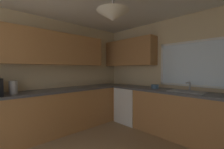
% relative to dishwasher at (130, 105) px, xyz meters
% --- Properties ---
extents(room_shell, '(4.02, 3.93, 2.55)m').
position_rel_dishwasher_xyz_m(room_shell, '(0.59, -1.11, 1.28)').
color(room_shell, beige).
rests_on(room_shell, ground_plane).
extents(counter_run_left, '(0.65, 3.54, 0.92)m').
position_rel_dishwasher_xyz_m(counter_run_left, '(-0.66, -1.56, 0.02)').
color(counter_run_left, '#AD7542').
rests_on(counter_run_left, ground_plane).
extents(counter_run_back, '(3.11, 0.65, 0.92)m').
position_rel_dishwasher_xyz_m(counter_run_back, '(1.19, 0.03, 0.02)').
color(counter_run_back, '#AD7542').
rests_on(counter_run_back, ground_plane).
extents(dishwasher, '(0.60, 0.60, 0.87)m').
position_rel_dishwasher_xyz_m(dishwasher, '(0.00, 0.00, 0.00)').
color(dishwasher, white).
rests_on(dishwasher, ground_plane).
extents(kettle, '(0.13, 0.13, 0.23)m').
position_rel_dishwasher_xyz_m(kettle, '(-0.64, -2.43, 0.60)').
color(kettle, '#B7B7BC').
rests_on(kettle, counter_run_left).
extents(sink_assembly, '(0.62, 0.40, 0.19)m').
position_rel_dishwasher_xyz_m(sink_assembly, '(1.36, 0.04, 0.49)').
color(sink_assembly, '#9EA0A5').
rests_on(sink_assembly, counter_run_back).
extents(bowl, '(0.16, 0.16, 0.09)m').
position_rel_dishwasher_xyz_m(bowl, '(0.68, 0.03, 0.53)').
color(bowl, '#4C7099').
rests_on(bowl, counter_run_back).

